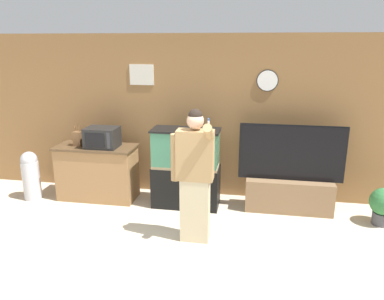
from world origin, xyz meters
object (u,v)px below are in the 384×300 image
tv_on_stand (289,186)px  counter_island (98,172)px  aquarium_on_stand (186,168)px  trash_bin (31,175)px  person_standing (194,175)px  potted_plant (384,205)px  microwave (102,137)px  knife_block (78,138)px

tv_on_stand → counter_island: bearing=-179.1°
aquarium_on_stand → trash_bin: 2.53m
person_standing → trash_bin: (-2.82, 0.85, -0.48)m
counter_island → aquarium_on_stand: (1.47, -0.04, 0.17)m
counter_island → trash_bin: size_ratio=1.59×
aquarium_on_stand → potted_plant: size_ratio=2.29×
person_standing → trash_bin: 2.99m
microwave → potted_plant: (4.15, -0.15, -0.74)m
microwave → counter_island: bearing=163.5°
counter_island → microwave: bearing=-16.5°
microwave → knife_block: (-0.42, 0.01, -0.04)m
counter_island → knife_block: size_ratio=3.73×
potted_plant → trash_bin: 5.34m
counter_island → aquarium_on_stand: bearing=-1.5°
aquarium_on_stand → potted_plant: (2.82, -0.16, -0.31)m
microwave → aquarium_on_stand: 1.40m
microwave → potted_plant: microwave is taller
counter_island → tv_on_stand: tv_on_stand is taller
counter_island → potted_plant: counter_island is taller
tv_on_stand → microwave: bearing=-178.2°
knife_block → trash_bin: (-0.77, -0.19, -0.59)m
counter_island → knife_block: (-0.28, -0.03, 0.56)m
counter_island → knife_block: knife_block is taller
tv_on_stand → aquarium_on_stand: bearing=-176.7°
person_standing → trash_bin: bearing=163.3°
tv_on_stand → potted_plant: tv_on_stand is taller
potted_plant → counter_island: bearing=177.4°
tv_on_stand → trash_bin: 4.09m
counter_island → tv_on_stand: (3.03, 0.05, -0.05)m
aquarium_on_stand → person_standing: (0.30, -1.03, 0.28)m
microwave → person_standing: size_ratio=0.29×
knife_block → counter_island: bearing=5.4°
counter_island → microwave: (0.14, -0.04, 0.60)m
aquarium_on_stand → person_standing: 1.11m
knife_block → trash_bin: bearing=-165.9°
knife_block → potted_plant: 4.63m
counter_island → tv_on_stand: 3.03m
knife_block → aquarium_on_stand: 1.79m
microwave → person_standing: person_standing is taller
microwave → person_standing: (1.63, -1.03, -0.15)m
aquarium_on_stand → person_standing: person_standing is taller
potted_plant → aquarium_on_stand: bearing=176.8°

